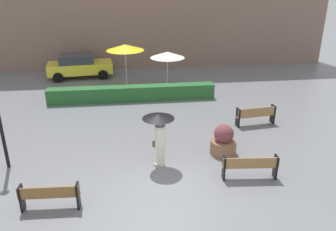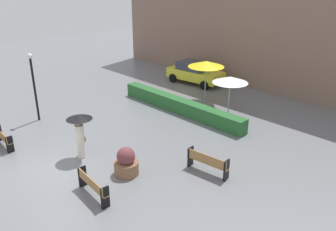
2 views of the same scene
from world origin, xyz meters
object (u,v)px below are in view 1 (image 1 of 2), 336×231
object	(u,v)px
bench_near_left	(49,195)
pedestrian_with_umbrella	(159,131)
bench_near_right	(250,166)
patio_umbrella_yellow	(125,47)
planter_pot	(223,141)
parked_car	(79,65)
patio_umbrella_white	(167,55)
bench_far_right	(256,114)

from	to	relation	value
bench_near_left	pedestrian_with_umbrella	bearing A→B (deg)	31.79
bench_near_left	bench_near_right	bearing A→B (deg)	7.33
patio_umbrella_yellow	planter_pot	bearing A→B (deg)	-68.49
bench_near_right	patio_umbrella_yellow	size ratio (longest dim) A/B	0.73
patio_umbrella_yellow	parked_car	xyz separation A→B (m)	(-3.10, 2.48, -1.62)
bench_near_left	pedestrian_with_umbrella	distance (m)	4.17
bench_near_left	planter_pot	world-z (taller)	planter_pot
bench_near_right	parked_car	bearing A→B (deg)	117.78
bench_near_left	patio_umbrella_yellow	size ratio (longest dim) A/B	0.67
pedestrian_with_umbrella	planter_pot	bearing A→B (deg)	12.12
pedestrian_with_umbrella	patio_umbrella_white	world-z (taller)	patio_umbrella_white
planter_pot	patio_umbrella_white	distance (m)	8.54
planter_pot	patio_umbrella_yellow	xyz separation A→B (m)	(-3.58, 9.08, 1.92)
patio_umbrella_yellow	bench_near_right	bearing A→B (deg)	-70.05
pedestrian_with_umbrella	bench_near_left	bearing A→B (deg)	-148.21
bench_near_right	planter_pot	bearing A→B (deg)	101.98
bench_near_left	planter_pot	distance (m)	6.58
bench_near_right	pedestrian_with_umbrella	distance (m)	3.33
patio_umbrella_yellow	parked_car	size ratio (longest dim) A/B	0.60
pedestrian_with_umbrella	bench_near_right	bearing A→B (deg)	-24.31
bench_near_left	parked_car	bearing A→B (deg)	92.70
bench_far_right	pedestrian_with_umbrella	xyz separation A→B (m)	(-4.77, -2.99, 0.85)
bench_near_right	parked_car	distance (m)	15.18
pedestrian_with_umbrella	patio_umbrella_yellow	world-z (taller)	patio_umbrella_yellow
bench_far_right	planter_pot	xyz separation A→B (m)	(-2.23, -2.45, -0.00)
bench_near_right	planter_pot	size ratio (longest dim) A/B	1.58
patio_umbrella_white	bench_near_right	bearing A→B (deg)	-81.47
bench_near_left	patio_umbrella_yellow	world-z (taller)	patio_umbrella_yellow
bench_far_right	planter_pot	size ratio (longest dim) A/B	1.58
pedestrian_with_umbrella	patio_umbrella_yellow	bearing A→B (deg)	96.17
bench_near_left	patio_umbrella_yellow	distance (m)	12.18
planter_pot	pedestrian_with_umbrella	bearing A→B (deg)	-167.88
bench_near_left	patio_umbrella_white	world-z (taller)	patio_umbrella_white
parked_car	bench_far_right	bearing A→B (deg)	-45.64
bench_near_left	planter_pot	size ratio (longest dim) A/B	1.46
patio_umbrella_white	bench_near_left	bearing A→B (deg)	-113.88
bench_near_left	bench_far_right	bearing A→B (deg)	31.98
parked_car	patio_umbrella_yellow	bearing A→B (deg)	-38.67
bench_near_left	parked_car	size ratio (longest dim) A/B	0.40
bench_near_right	bench_far_right	xyz separation A→B (m)	(1.84, 4.32, 0.00)
patio_umbrella_white	parked_car	distance (m)	6.55
patio_umbrella_yellow	pedestrian_with_umbrella	bearing A→B (deg)	-83.83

